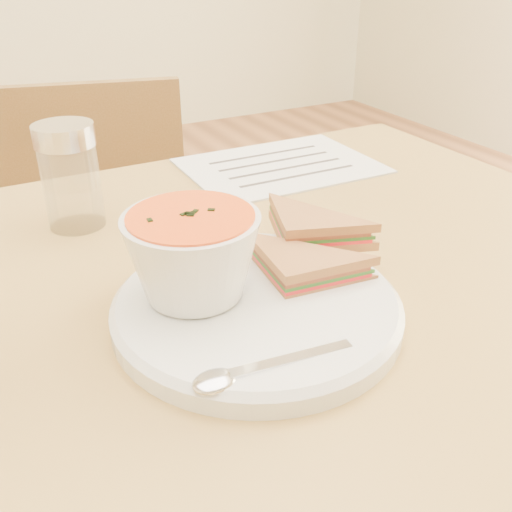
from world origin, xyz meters
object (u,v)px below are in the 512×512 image
dining_table (227,510)px  plate (257,309)px  condiment_shaker (71,177)px  soup_bowl (193,260)px  chair_far (111,313)px

dining_table → plate: plate is taller
plate → condiment_shaker: condiment_shaker is taller
soup_bowl → condiment_shaker: condiment_shaker is taller
plate → chair_far: bearing=91.3°
soup_bowl → plate: bearing=-32.0°
dining_table → chair_far: size_ratio=1.22×
condiment_shaker → soup_bowl: bearing=-78.2°
chair_far → plate: bearing=105.1°
dining_table → plate: 0.39m
dining_table → condiment_shaker: size_ratio=8.16×
soup_bowl → condiment_shaker: 0.25m
dining_table → soup_bowl: bearing=-130.0°
dining_table → chair_far: bearing=92.1°
chair_far → soup_bowl: bearing=100.2°
soup_bowl → chair_far: bearing=86.5°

